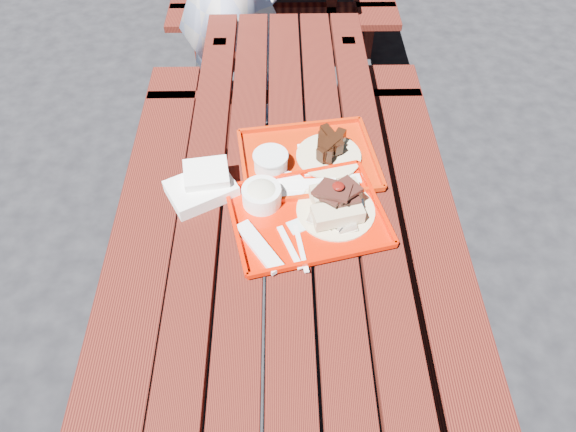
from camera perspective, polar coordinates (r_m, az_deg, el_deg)
The scene contains 5 objects.
ground at distance 2.39m, azimuth -0.06°, elevation -9.69°, with size 60.00×60.00×0.00m, color black.
picnic_table_near at distance 1.92m, azimuth -0.07°, elevation -1.43°, with size 1.41×2.40×0.75m.
near_tray at distance 1.70m, azimuth 1.95°, elevation 1.07°, with size 0.57×0.49×0.16m.
far_tray at distance 1.86m, azimuth 2.07°, elevation 6.27°, with size 0.53×0.44×0.08m.
white_cloth at distance 1.78m, azimuth -9.44°, elevation 3.42°, with size 0.27×0.25×0.09m.
Camera 1 is at (-0.02, -1.18, 2.08)m, focal length 32.00 mm.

